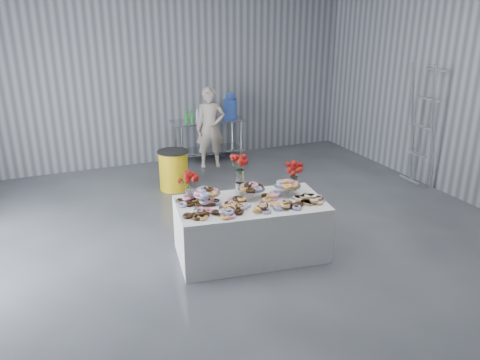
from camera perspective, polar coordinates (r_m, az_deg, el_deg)
The scene contains 17 objects.
ground at distance 6.36m, azimuth 2.31°, elevation -8.98°, with size 9.00×9.00×0.00m, color #383B40.
room_walls at distance 5.52m, azimuth -0.28°, elevation 15.43°, with size 8.04×9.04×4.02m.
display_table at distance 6.18m, azimuth 1.30°, elevation -5.95°, with size 1.90×1.00×0.75m, color silver.
prep_table at distance 9.94m, azimuth -3.88°, elevation 5.76°, with size 1.50×0.60×0.90m.
donut_mounds at distance 5.96m, azimuth 1.53°, elevation -2.52°, with size 1.80×0.80×0.09m, color #E8A455, non-canonical shape.
cake_stand_left at distance 5.99m, azimuth -4.13°, elevation -1.50°, with size 0.36×0.36×0.17m.
cake_stand_mid at distance 6.12m, azimuth 1.40°, elevation -0.96°, with size 0.36×0.36×0.17m.
cake_stand_right at distance 6.27m, azimuth 5.79°, elevation -0.53°, with size 0.36×0.36×0.17m.
danish_pile at distance 6.11m, azimuth 8.50°, elevation -2.07°, with size 0.48×0.48×0.11m, color silver, non-canonical shape.
bouquet_left at distance 5.99m, azimuth -6.22°, elevation 0.06°, with size 0.26×0.26×0.42m.
bouquet_right at distance 6.40m, azimuth 6.63°, elevation 1.37°, with size 0.26×0.26×0.42m.
bouquet_center at distance 6.19m, azimuth 0.01°, elevation 1.66°, with size 0.26×0.26×0.57m.
water_jug at distance 9.99m, azimuth -1.21°, elevation 9.00°, with size 0.28×0.28×0.55m.
drink_bottles at distance 9.65m, azimuth -5.56°, elevation 7.82°, with size 0.54×0.08×0.27m, color #268C33, non-canonical shape.
person at distance 9.55m, azimuth -3.62°, elevation 6.38°, with size 0.59×0.39×1.63m, color #CC8C93.
trash_barrel at distance 8.49m, azimuth -8.09°, elevation 1.22°, with size 0.56×0.56×0.72m.
stepladder at distance 8.95m, azimuth 21.36°, elevation 6.08°, with size 0.24×0.55×2.24m, color silver, non-canonical shape.
Camera 1 is at (-2.38, -5.01, 3.11)m, focal length 35.00 mm.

